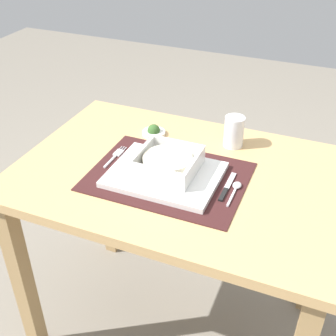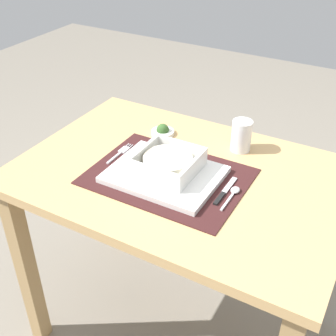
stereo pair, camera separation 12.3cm
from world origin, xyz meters
name	(u,v)px [view 1 (the left image)]	position (x,y,z in m)	size (l,w,h in m)	color
ground_plane	(178,325)	(0.00, 0.00, 0.00)	(6.00, 6.00, 0.00)	gray
dining_table	(180,201)	(0.00, 0.00, 0.60)	(0.95, 0.65, 0.70)	tan
placemat	(168,176)	(-0.02, -0.04, 0.71)	(0.44, 0.32, 0.00)	#381919
serving_plate	(165,175)	(-0.03, -0.05, 0.71)	(0.31, 0.24, 0.02)	white
porridge_bowl	(167,163)	(-0.03, -0.03, 0.75)	(0.17, 0.17, 0.05)	white
fork	(116,155)	(-0.21, 0.00, 0.71)	(0.02, 0.13, 0.00)	silver
spoon	(236,188)	(0.17, -0.03, 0.71)	(0.02, 0.11, 0.01)	silver
butter_knife	(226,188)	(0.15, -0.04, 0.71)	(0.01, 0.14, 0.01)	black
drinking_glass	(234,133)	(0.10, 0.20, 0.75)	(0.06, 0.06, 0.10)	white
condiment_saucer	(154,132)	(-0.16, 0.17, 0.71)	(0.08, 0.08, 0.04)	white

